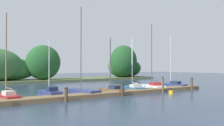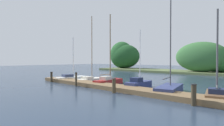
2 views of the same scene
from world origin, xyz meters
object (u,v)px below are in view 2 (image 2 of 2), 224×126
(sailboat_1, at_px, (91,79))
(sailboat_2, at_px, (109,80))
(sailboat_4, at_px, (170,88))
(sailboat_5, at_px, (217,94))
(mooring_piling_2, at_px, (114,86))
(sailboat_3, at_px, (139,84))
(mooring_piling_1, at_px, (76,79))
(mooring_piling_0, at_px, (51,77))
(sailboat_0, at_px, (72,78))
(mooring_piling_3, at_px, (194,95))

(sailboat_1, xyz_separation_m, sailboat_2, (3.38, -0.41, 0.09))
(sailboat_4, xyz_separation_m, sailboat_5, (3.26, -0.34, 0.00))
(mooring_piling_2, bearing_deg, sailboat_3, 91.20)
(mooring_piling_1, bearing_deg, sailboat_4, 20.23)
(sailboat_2, xyz_separation_m, mooring_piling_0, (-6.10, -3.07, 0.17))
(mooring_piling_0, bearing_deg, sailboat_0, 79.93)
(sailboat_1, height_order, mooring_piling_0, sailboat_1)
(sailboat_1, height_order, sailboat_5, sailboat_1)
(sailboat_3, bearing_deg, sailboat_0, 91.18)
(sailboat_0, xyz_separation_m, sailboat_4, (12.35, 0.41, 0.05))
(sailboat_5, distance_m, mooring_piling_3, 2.58)
(sailboat_4, height_order, sailboat_5, sailboat_4)
(sailboat_3, xyz_separation_m, mooring_piling_0, (-9.72, -3.17, 0.21))
(sailboat_3, bearing_deg, sailboat_4, -99.44)
(sailboat_0, xyz_separation_m, sailboat_2, (5.67, 0.64, 0.09))
(sailboat_0, relative_size, mooring_piling_0, 4.55)
(mooring_piling_0, xyz_separation_m, mooring_piling_3, (15.54, -0.01, 0.02))
(sailboat_1, relative_size, sailboat_5, 1.34)
(sailboat_0, distance_m, sailboat_1, 2.52)
(sailboat_1, height_order, mooring_piling_2, sailboat_1)
(mooring_piling_3, bearing_deg, mooring_piling_1, -179.60)
(mooring_piling_3, bearing_deg, mooring_piling_2, -178.30)
(sailboat_0, height_order, mooring_piling_1, sailboat_0)
(mooring_piling_3, bearing_deg, sailboat_0, 170.83)
(sailboat_5, height_order, mooring_piling_1, sailboat_5)
(sailboat_5, xyz_separation_m, mooring_piling_0, (-16.05, -2.50, 0.21))
(sailboat_0, relative_size, sailboat_5, 0.92)
(sailboat_2, height_order, mooring_piling_1, sailboat_2)
(sailboat_1, xyz_separation_m, sailboat_4, (10.06, -0.64, 0.05))
(mooring_piling_1, bearing_deg, sailboat_5, 13.01)
(sailboat_3, xyz_separation_m, mooring_piling_2, (0.07, -3.35, 0.18))
(sailboat_3, xyz_separation_m, sailboat_4, (3.06, -0.33, -0.00))
(mooring_piling_0, bearing_deg, sailboat_4, 12.53)
(sailboat_0, height_order, mooring_piling_2, sailboat_0)
(mooring_piling_1, bearing_deg, mooring_piling_2, -1.10)
(sailboat_0, bearing_deg, sailboat_3, -81.73)
(sailboat_5, height_order, mooring_piling_2, sailboat_5)
(sailboat_3, xyz_separation_m, sailboat_5, (6.33, -0.66, -0.00))
(sailboat_4, bearing_deg, sailboat_2, 75.38)
(sailboat_0, relative_size, mooring_piling_3, 4.40)
(sailboat_5, distance_m, mooring_piling_2, 6.81)
(sailboat_4, relative_size, mooring_piling_2, 7.73)
(sailboat_0, bearing_deg, mooring_piling_1, -115.99)
(sailboat_4, height_order, mooring_piling_2, sailboat_4)
(mooring_piling_3, bearing_deg, sailboat_2, 161.91)
(sailboat_1, bearing_deg, sailboat_0, 108.95)
(mooring_piling_2, bearing_deg, sailboat_2, 138.62)
(sailboat_5, height_order, mooring_piling_3, sailboat_5)
(sailboat_4, xyz_separation_m, mooring_piling_0, (-12.78, -2.84, 0.21))
(sailboat_2, bearing_deg, sailboat_5, -99.16)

